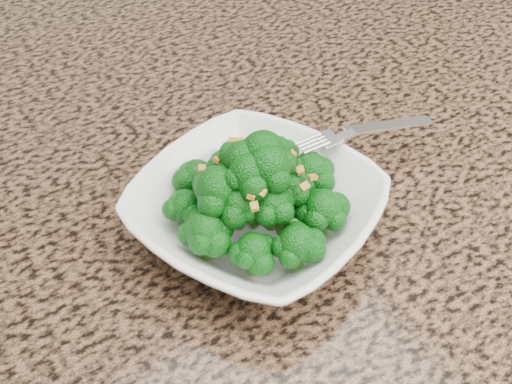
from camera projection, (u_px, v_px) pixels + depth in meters
cabinet at (316, 360)px, 1.02m from camera, size 1.55×0.95×0.87m
granite_counter at (342, 142)px, 0.71m from camera, size 1.64×1.04×0.03m
bowl at (256, 211)px, 0.58m from camera, size 0.27×0.27×0.05m
broccoli_pile at (256, 162)px, 0.54m from camera, size 0.18×0.18×0.07m
garlic_topping at (256, 129)px, 0.51m from camera, size 0.11×0.11×0.01m
fork at (348, 135)px, 0.61m from camera, size 0.18×0.04×0.01m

